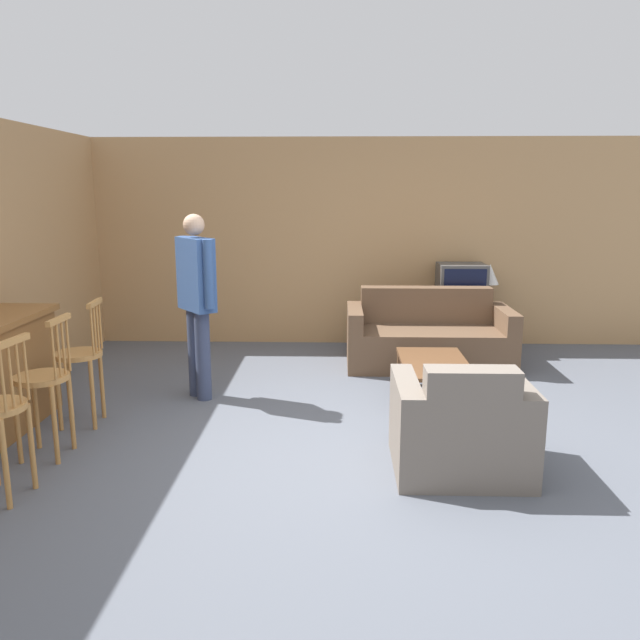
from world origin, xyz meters
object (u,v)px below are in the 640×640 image
at_px(coffee_table, 435,367).
at_px(tv, 461,286).
at_px(bar_chair_mid, 44,386).
at_px(bar_chair_far, 81,362).
at_px(couch_far, 428,338).
at_px(armchair_near, 461,429).
at_px(table_lamp, 490,276).
at_px(person_by_window, 197,296).
at_px(tv_unit, 459,329).

height_order(coffee_table, tv, tv).
xyz_separation_m(bar_chair_mid, bar_chair_far, (-0.00, 0.66, 0.00)).
xyz_separation_m(coffee_table, tv, (0.60, 1.95, 0.47)).
distance_m(couch_far, armchair_near, 2.75).
bearing_deg(table_lamp, person_by_window, -148.61).
bearing_deg(couch_far, bar_chair_mid, -140.84).
height_order(couch_far, coffee_table, couch_far).
height_order(bar_chair_far, tv, tv).
bearing_deg(tv_unit, table_lamp, 0.00).
bearing_deg(bar_chair_far, bar_chair_mid, -89.99).
height_order(armchair_near, person_by_window, person_by_window).
bearing_deg(person_by_window, coffee_table, -0.37).
height_order(couch_far, tv, tv).
relative_size(bar_chair_mid, couch_far, 0.58).
distance_m(coffee_table, table_lamp, 2.25).
bearing_deg(couch_far, armchair_near, -93.27).
relative_size(bar_chair_mid, armchair_near, 1.15).
height_order(armchair_near, tv_unit, armchair_near).
bearing_deg(tv_unit, person_by_window, -145.61).
distance_m(bar_chair_mid, bar_chair_far, 0.66).
bearing_deg(table_lamp, tv, -179.49).
xyz_separation_m(armchair_near, tv, (0.65, 3.48, 0.49)).
xyz_separation_m(bar_chair_mid, table_lamp, (4.02, 3.33, 0.37)).
bearing_deg(tv, tv_unit, 90.00).
bearing_deg(tv, table_lamp, 0.51).
relative_size(couch_far, armchair_near, 1.97).
height_order(coffee_table, table_lamp, table_lamp).
distance_m(bar_chair_mid, table_lamp, 5.23).
relative_size(coffee_table, person_by_window, 0.63).
xyz_separation_m(bar_chair_far, armchair_near, (3.02, -0.82, -0.24)).
relative_size(bar_chair_far, tv, 1.86).
xyz_separation_m(bar_chair_far, couch_far, (3.18, 1.93, -0.24)).
xyz_separation_m(bar_chair_far, tv, (3.67, 2.67, 0.25)).
bearing_deg(bar_chair_mid, person_by_window, 58.94).
relative_size(armchair_near, tv, 1.62).
bearing_deg(armchair_near, tv, 79.46).
xyz_separation_m(armchair_near, person_by_window, (-2.19, 1.55, 0.68)).
distance_m(bar_chair_far, armchair_near, 3.14).
bearing_deg(bar_chair_far, table_lamp, 33.61).
relative_size(bar_chair_far, coffee_table, 0.97).
bearing_deg(coffee_table, tv, 72.87).
xyz_separation_m(couch_far, table_lamp, (0.84, 0.74, 0.61)).
bearing_deg(person_by_window, table_lamp, 31.39).
height_order(bar_chair_mid, couch_far, bar_chair_mid).
relative_size(bar_chair_far, tv_unit, 1.12).
xyz_separation_m(bar_chair_mid, couch_far, (3.18, 2.59, -0.24)).
distance_m(armchair_near, table_lamp, 3.68).
bearing_deg(bar_chair_mid, coffee_table, 24.09).
distance_m(armchair_near, tv_unit, 3.55).
height_order(bar_chair_far, coffee_table, bar_chair_far).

